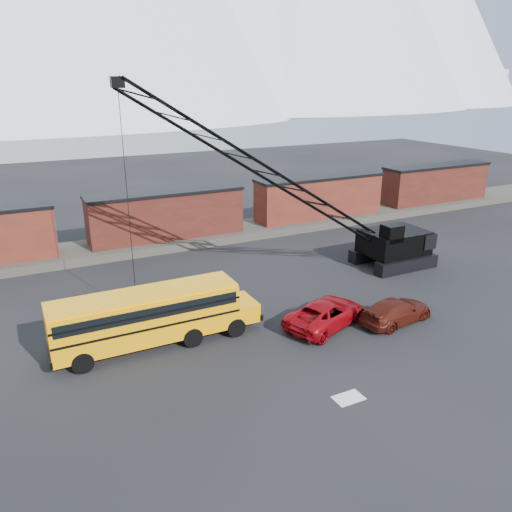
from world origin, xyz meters
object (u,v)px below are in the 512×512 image
Objects in this scene: red_pickup at (326,313)px; crawler_crane at (287,184)px; maroon_suv at (396,311)px; school_bus at (152,315)px.

crawler_crane is (0.91, 6.50, 6.53)m from red_pickup.
maroon_suv is 10.85m from crawler_crane.
school_bus is at bearing -158.84° from crawler_crane.
red_pickup is 1.14× the size of maroon_suv.
red_pickup reaches higher than maroon_suv.
crawler_crane is at bearing 21.16° from school_bus.
red_pickup is at bearing -97.97° from crawler_crane.
crawler_crane is (10.70, 4.14, 5.53)m from school_bus.
school_bus reaches higher than red_pickup.
red_pickup is 4.33m from maroon_suv.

